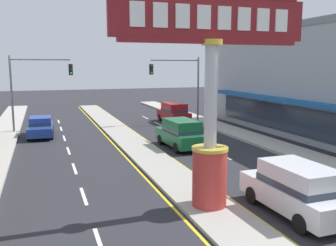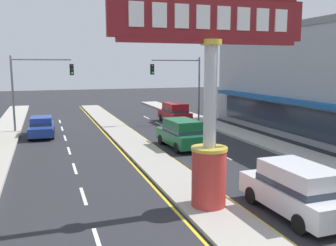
{
  "view_description": "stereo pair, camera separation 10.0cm",
  "coord_description": "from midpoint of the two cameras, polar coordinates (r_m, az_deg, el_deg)",
  "views": [
    {
      "loc": [
        -5.86,
        -5.92,
        5.42
      ],
      "look_at": [
        0.01,
        11.11,
        2.6
      ],
      "focal_mm": 39.33,
      "sensor_mm": 36.0,
      "label": 1
    },
    {
      "loc": [
        -5.77,
        -5.95,
        5.42
      ],
      "look_at": [
        0.01,
        11.11,
        2.6
      ],
      "focal_mm": 39.33,
      "sensor_mm": 36.0,
      "label": 2
    }
  ],
  "objects": [
    {
      "name": "suv_mid_left_lane",
      "position": [
        24.37,
        2.19,
        -1.6
      ],
      "size": [
        2.13,
        4.68,
        1.9
      ],
      "color": "#14562D",
      "rests_on": "ground"
    },
    {
      "name": "traffic_light_left_side",
      "position": [
        31.67,
        -19.76,
        6.25
      ],
      "size": [
        4.86,
        0.46,
        6.2
      ],
      "color": "slate",
      "rests_on": "ground"
    },
    {
      "name": "lane_markings",
      "position": [
        23.94,
        -4.17,
        -4.21
      ],
      "size": [
        8.93,
        52.0,
        0.01
      ],
      "color": "silver",
      "rests_on": "ground"
    },
    {
      "name": "district_sign",
      "position": [
        13.57,
        6.77,
        3.16
      ],
      "size": [
        7.47,
        1.37,
        7.83
      ],
      "color": "#B7332D",
      "rests_on": "median_strip"
    },
    {
      "name": "median_strip",
      "position": [
        25.2,
        -4.95,
        -3.39
      ],
      "size": [
        2.19,
        52.0,
        0.14
      ],
      "primitive_type": "cube",
      "color": "#A39E93",
      "rests_on": "ground"
    },
    {
      "name": "suv_far_left_oncoming",
      "position": [
        14.34,
        19.43,
        -9.64
      ],
      "size": [
        2.02,
        4.63,
        1.9
      ],
      "color": "silver",
      "rests_on": "ground"
    },
    {
      "name": "sedan_near_right_lane",
      "position": [
        29.86,
        -18.92,
        -0.52
      ],
      "size": [
        1.96,
        4.36,
        1.53
      ],
      "color": "navy",
      "rests_on": "ground"
    },
    {
      "name": "traffic_light_right_side",
      "position": [
        34.02,
        2.23,
        6.91
      ],
      "size": [
        4.86,
        0.46,
        6.2
      ],
      "color": "slate",
      "rests_on": "ground"
    },
    {
      "name": "suv_near_left_lane",
      "position": [
        35.23,
        1.12,
        1.66
      ],
      "size": [
        2.01,
        4.62,
        1.9
      ],
      "color": "maroon",
      "rests_on": "ground"
    },
    {
      "name": "storefront_right",
      "position": [
        31.51,
        23.38,
        6.08
      ],
      "size": [
        8.75,
        22.05,
        8.55
      ],
      "color": "#999EA3",
      "rests_on": "ground"
    },
    {
      "name": "sidewalk_right",
      "position": [
        26.92,
        14.77,
        -2.82
      ],
      "size": [
        2.31,
        60.0,
        0.18
      ],
      "primitive_type": "cube",
      "color": "#ADA89E",
      "rests_on": "ground"
    }
  ]
}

